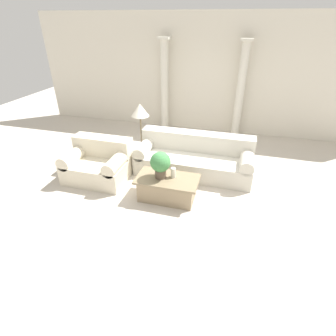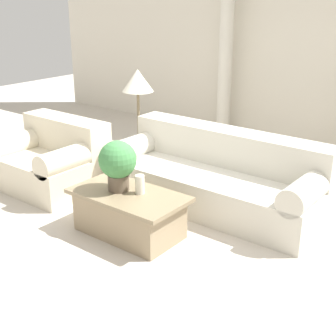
{
  "view_description": "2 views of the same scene",
  "coord_description": "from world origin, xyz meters",
  "views": [
    {
      "loc": [
        1.17,
        -4.4,
        3.0
      ],
      "look_at": [
        0.03,
        -0.31,
        0.57
      ],
      "focal_mm": 28.0,
      "sensor_mm": 36.0,
      "label": 1
    },
    {
      "loc": [
        2.94,
        -3.54,
        2.27
      ],
      "look_at": [
        0.18,
        0.01,
        0.59
      ],
      "focal_mm": 50.0,
      "sensor_mm": 36.0,
      "label": 2
    }
  ],
  "objects": [
    {
      "name": "wall_back",
      "position": [
        0.0,
        3.32,
        1.6
      ],
      "size": [
        10.0,
        0.06,
        3.2
      ],
      "color": "silver",
      "rests_on": "ground_plane"
    },
    {
      "name": "column_right",
      "position": [
        1.13,
        3.03,
        1.32
      ],
      "size": [
        0.31,
        0.31,
        2.58
      ],
      "color": "silver",
      "rests_on": "ground_plane"
    },
    {
      "name": "loveseat",
      "position": [
        -1.55,
        -0.1,
        0.35
      ],
      "size": [
        1.26,
        0.98,
        0.82
      ],
      "color": "beige",
      "rests_on": "ground_plane"
    },
    {
      "name": "column_left",
      "position": [
        -1.01,
        3.03,
        1.32
      ],
      "size": [
        0.31,
        0.31,
        2.58
      ],
      "color": "silver",
      "rests_on": "ground_plane"
    },
    {
      "name": "coffee_table",
      "position": [
        0.06,
        -0.47,
        0.23
      ],
      "size": [
        1.16,
        0.64,
        0.44
      ],
      "color": "#998466",
      "rests_on": "ground_plane"
    },
    {
      "name": "sofa_long",
      "position": [
        0.36,
        0.69,
        0.33
      ],
      "size": [
        2.49,
        0.98,
        0.82
      ],
      "color": "beige",
      "rests_on": "ground_plane"
    },
    {
      "name": "pillar_candle",
      "position": [
        0.15,
        -0.4,
        0.54
      ],
      "size": [
        0.09,
        0.09,
        0.19
      ],
      "color": "silver",
      "rests_on": "coffee_table"
    },
    {
      "name": "floor_lamp",
      "position": [
        -0.92,
        0.81,
        1.2
      ],
      "size": [
        0.39,
        0.39,
        1.4
      ],
      "color": "brown",
      "rests_on": "ground_plane"
    },
    {
      "name": "potted_plant",
      "position": [
        -0.07,
        -0.46,
        0.73
      ],
      "size": [
        0.37,
        0.37,
        0.51
      ],
      "color": "brown",
      "rests_on": "coffee_table"
    },
    {
      "name": "ground_plane",
      "position": [
        0.0,
        0.0,
        0.0
      ],
      "size": [
        16.0,
        16.0,
        0.0
      ],
      "primitive_type": "plane",
      "color": "beige"
    }
  ]
}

